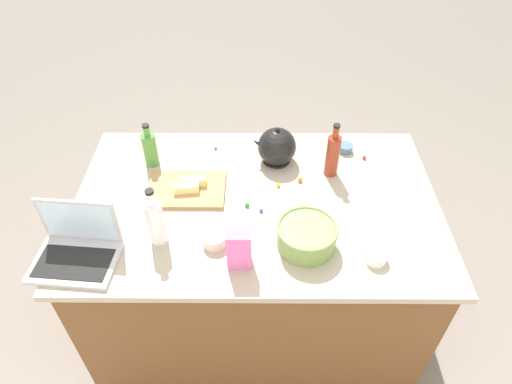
{
  "coord_description": "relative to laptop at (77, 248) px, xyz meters",
  "views": [
    {
      "loc": [
        -0.01,
        1.4,
        2.25
      ],
      "look_at": [
        0.0,
        0.0,
        0.95
      ],
      "focal_mm": 31.69,
      "sensor_mm": 36.0,
      "label": 1
    }
  ],
  "objects": [
    {
      "name": "candy_0",
      "position": [
        -0.69,
        -0.24,
        -0.04
      ],
      "size": [
        0.02,
        0.02,
        0.02
      ],
      "primitive_type": "sphere",
      "color": "blue",
      "rests_on": "island_counter"
    },
    {
      "name": "candy_6",
      "position": [
        -0.88,
        -0.16,
        -0.04
      ],
      "size": [
        0.02,
        0.02,
        0.02
      ],
      "primitive_type": "sphere",
      "color": "orange",
      "rests_on": "island_counter"
    },
    {
      "name": "bottle_vinegar",
      "position": [
        -0.29,
        -0.08,
        0.06
      ],
      "size": [
        0.07,
        0.07,
        0.27
      ],
      "color": "white",
      "rests_on": "island_counter"
    },
    {
      "name": "butter_stick_right",
      "position": [
        -0.37,
        -0.35,
        -0.01
      ],
      "size": [
        0.11,
        0.05,
        0.04
      ],
      "primitive_type": "cube",
      "rotation": [
        0.0,
        0.0,
        0.12
      ],
      "color": "#F4E58C",
      "rests_on": "cutting_board"
    },
    {
      "name": "candy_2",
      "position": [
        -0.87,
        -0.43,
        -0.04
      ],
      "size": [
        0.02,
        0.02,
        0.02
      ],
      "primitive_type": "sphere",
      "color": "orange",
      "rests_on": "island_counter"
    },
    {
      "name": "candy_4",
      "position": [
        -0.47,
        -0.67,
        -0.04
      ],
      "size": [
        0.01,
        0.01,
        0.01
      ],
      "primitive_type": "sphere",
      "color": "green",
      "rests_on": "island_counter"
    },
    {
      "name": "bottle_soy",
      "position": [
        -1.01,
        -0.49,
        0.06
      ],
      "size": [
        0.06,
        0.06,
        0.27
      ],
      "color": "maroon",
      "rests_on": "island_counter"
    },
    {
      "name": "kettle",
      "position": [
        -0.77,
        -0.58,
        0.03
      ],
      "size": [
        0.21,
        0.18,
        0.2
      ],
      "color": "black",
      "rests_on": "island_counter"
    },
    {
      "name": "candy_5",
      "position": [
        -1.19,
        -0.6,
        -0.04
      ],
      "size": [
        0.02,
        0.02,
        0.02
      ],
      "primitive_type": "sphere",
      "color": "red",
      "rests_on": "island_counter"
    },
    {
      "name": "cutting_board",
      "position": [
        -0.36,
        -0.37,
        -0.04
      ],
      "size": [
        0.34,
        0.24,
        0.02
      ],
      "primitive_type": "cube",
      "color": "#AD7F4C",
      "rests_on": "island_counter"
    },
    {
      "name": "candy_bag",
      "position": [
        -0.61,
        0.03,
        0.04
      ],
      "size": [
        0.09,
        0.06,
        0.17
      ],
      "primitive_type": "cube",
      "color": "pink",
      "rests_on": "island_counter"
    },
    {
      "name": "laptop",
      "position": [
        0.0,
        0.0,
        0.0
      ],
      "size": [
        0.33,
        0.26,
        0.22
      ],
      "color": "#B7B7BC",
      "rests_on": "island_counter"
    },
    {
      "name": "bottle_olive",
      "position": [
        -0.18,
        -0.56,
        0.04
      ],
      "size": [
        0.07,
        0.07,
        0.22
      ],
      "color": "#4C8C38",
      "rests_on": "island_counter"
    },
    {
      "name": "butter_stick_left",
      "position": [
        -0.4,
        -0.39,
        -0.01
      ],
      "size": [
        0.11,
        0.04,
        0.04
      ],
      "primitive_type": "cube",
      "rotation": [
        0.0,
        0.0,
        0.06
      ],
      "color": "#F4E58C",
      "rests_on": "cutting_board"
    },
    {
      "name": "ramekin_small",
      "position": [
        -1.13,
        0.01,
        -0.03
      ],
      "size": [
        0.09,
        0.09,
        0.04
      ],
      "primitive_type": "cylinder",
      "color": "white",
      "rests_on": "island_counter"
    },
    {
      "name": "candy_8",
      "position": [
        -0.63,
        -0.27,
        -0.04
      ],
      "size": [
        0.02,
        0.02,
        0.02
      ],
      "primitive_type": "sphere",
      "color": "green",
      "rests_on": "island_counter"
    },
    {
      "name": "candy_7",
      "position": [
        -0.77,
        -0.4,
        -0.04
      ],
      "size": [
        0.02,
        0.02,
        0.02
      ],
      "primitive_type": "sphere",
      "color": "yellow",
      "rests_on": "island_counter"
    },
    {
      "name": "ramekin_wide",
      "position": [
        -0.51,
        -0.07,
        -0.02
      ],
      "size": [
        0.1,
        0.1,
        0.05
      ],
      "primitive_type": "cylinder",
      "color": "beige",
      "rests_on": "island_counter"
    },
    {
      "name": "candy_3",
      "position": [
        -0.08,
        -0.08,
        -0.04
      ],
      "size": [
        0.02,
        0.02,
        0.02
      ],
      "primitive_type": "sphere",
      "color": "blue",
      "rests_on": "island_counter"
    },
    {
      "name": "ground_plane",
      "position": [
        -0.67,
        -0.31,
        -0.95
      ],
      "size": [
        12.0,
        12.0,
        0.0
      ],
      "primitive_type": "plane",
      "color": "slate"
    },
    {
      "name": "mixing_bowl_large",
      "position": [
        -0.87,
        -0.06,
        0.01
      ],
      "size": [
        0.24,
        0.24,
        0.1
      ],
      "color": "#72934C",
      "rests_on": "island_counter"
    },
    {
      "name": "ramekin_medium",
      "position": [
        -1.1,
        -0.66,
        -0.03
      ],
      "size": [
        0.07,
        0.07,
        0.04
      ],
      "primitive_type": "cylinder",
      "color": "slate",
      "rests_on": "island_counter"
    },
    {
      "name": "island_counter",
      "position": [
        -0.67,
        -0.31,
        -0.5
      ],
      "size": [
        1.57,
        0.99,
        0.9
      ],
      "color": "brown",
      "rests_on": "ground"
    }
  ]
}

